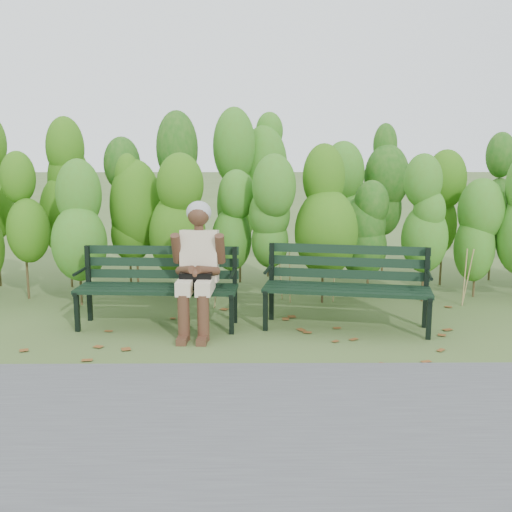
{
  "coord_description": "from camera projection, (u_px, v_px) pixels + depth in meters",
  "views": [
    {
      "loc": [
        -0.05,
        -6.0,
        1.91
      ],
      "look_at": [
        0.0,
        0.35,
        0.75
      ],
      "focal_mm": 42.0,
      "sensor_mm": 36.0,
      "label": 1
    }
  ],
  "objects": [
    {
      "name": "footpath",
      "position": [
        259.0,
        431.0,
        4.08
      ],
      "size": [
        60.0,
        2.5,
        0.01
      ],
      "primitive_type": "cube",
      "color": "#474749",
      "rests_on": "ground"
    },
    {
      "name": "bench_right",
      "position": [
        347.0,
        280.0,
        6.37
      ],
      "size": [
        1.81,
        0.88,
        0.87
      ],
      "color": "black",
      "rests_on": "ground"
    },
    {
      "name": "hedge_band",
      "position": [
        255.0,
        197.0,
        7.85
      ],
      "size": [
        11.04,
        1.67,
        2.42
      ],
      "color": "#47381E",
      "rests_on": "ground"
    },
    {
      "name": "seated_woman",
      "position": [
        198.0,
        261.0,
        6.2
      ],
      "size": [
        0.57,
        0.83,
        1.36
      ],
      "color": "beige",
      "rests_on": "ground"
    },
    {
      "name": "leaf_litter",
      "position": [
        273.0,
        329.0,
        6.36
      ],
      "size": [
        5.95,
        2.09,
        0.01
      ],
      "color": "brown",
      "rests_on": "ground"
    },
    {
      "name": "ground",
      "position": [
        256.0,
        333.0,
        6.25
      ],
      "size": [
        80.0,
        80.0,
        0.0
      ],
      "primitive_type": "plane",
      "color": "#465B2A"
    },
    {
      "name": "bench_left",
      "position": [
        159.0,
        280.0,
        6.44
      ],
      "size": [
        1.73,
        0.66,
        0.85
      ],
      "color": "black",
      "rests_on": "ground"
    }
  ]
}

